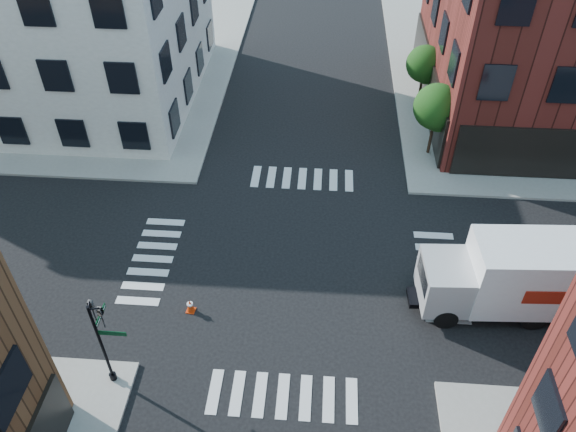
# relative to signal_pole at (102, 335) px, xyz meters

# --- Properties ---
(ground) EXTENTS (120.00, 120.00, 0.00)m
(ground) POSITION_rel_signal_pole_xyz_m (6.72, 6.68, -2.86)
(ground) COLOR black
(ground) RESTS_ON ground
(sidewalk_nw) EXTENTS (30.00, 30.00, 0.15)m
(sidewalk_nw) POSITION_rel_signal_pole_xyz_m (-14.28, 27.68, -2.78)
(sidewalk_nw) COLOR gray
(sidewalk_nw) RESTS_ON ground
(building_nw) EXTENTS (22.00, 16.00, 11.00)m
(building_nw) POSITION_rel_signal_pole_xyz_m (-12.28, 22.68, 2.64)
(building_nw) COLOR beige
(building_nw) RESTS_ON ground
(tree_near) EXTENTS (2.69, 2.69, 4.49)m
(tree_near) POSITION_rel_signal_pole_xyz_m (14.28, 16.65, 0.30)
(tree_near) COLOR black
(tree_near) RESTS_ON ground
(tree_far) EXTENTS (2.43, 2.43, 4.07)m
(tree_far) POSITION_rel_signal_pole_xyz_m (14.28, 22.65, 0.02)
(tree_far) COLOR black
(tree_far) RESTS_ON ground
(signal_pole) EXTENTS (1.29, 1.24, 4.60)m
(signal_pole) POSITION_rel_signal_pole_xyz_m (0.00, 0.00, 0.00)
(signal_pole) COLOR black
(signal_pole) RESTS_ON ground
(box_truck) EXTENTS (8.59, 3.01, 3.83)m
(box_truck) POSITION_rel_signal_pole_xyz_m (16.66, 4.91, -0.87)
(box_truck) COLOR silver
(box_truck) RESTS_ON ground
(traffic_cone) EXTENTS (0.43, 0.43, 0.71)m
(traffic_cone) POSITION_rel_signal_pole_xyz_m (2.27, 3.61, -2.51)
(traffic_cone) COLOR red
(traffic_cone) RESTS_ON ground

